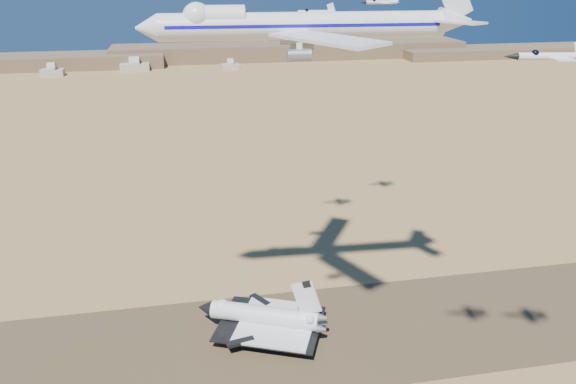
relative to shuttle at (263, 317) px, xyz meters
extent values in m
plane|color=#AA8B4B|center=(-5.82, -4.71, -5.22)|extent=(1200.00, 1200.00, 0.00)
cube|color=brown|center=(-5.82, -4.71, -5.19)|extent=(600.00, 50.00, 0.06)
cube|color=brown|center=(114.18, 535.29, 3.78)|extent=(420.00, 60.00, 18.00)
cube|color=brown|center=(394.18, 505.29, 0.28)|extent=(300.00, 60.00, 11.00)
cube|color=beige|center=(-145.82, 465.29, -1.97)|extent=(22.00, 14.00, 6.50)
cube|color=beige|center=(-65.82, 480.29, -1.47)|extent=(30.00, 15.00, 7.50)
cube|color=beige|center=(34.18, 470.29, -2.47)|extent=(19.00, 12.50, 5.50)
cylinder|color=silver|center=(0.08, -0.03, 0.74)|extent=(31.39, 17.51, 5.55)
cone|color=black|center=(-16.54, 7.01, 0.74)|extent=(6.17, 6.60, 5.28)
sphere|color=silver|center=(-11.79, 5.00, 1.53)|extent=(5.16, 5.16, 5.16)
cube|color=silver|center=(3.73, -1.58, -1.55)|extent=(29.38, 30.44, 0.89)
cube|color=black|center=(1.91, -0.81, -1.99)|extent=(36.69, 33.53, 0.50)
cube|color=silver|center=(11.95, -5.07, 8.47)|extent=(8.74, 4.23, 11.43)
cylinder|color=gray|center=(-11.79, 5.00, -3.63)|extent=(0.36, 0.36, 3.17)
cylinder|color=black|center=(-11.79, 5.00, -4.67)|extent=(1.18, 0.84, 1.09)
cylinder|color=gray|center=(3.62, -6.92, -3.63)|extent=(0.36, 0.36, 3.17)
cylinder|color=black|center=(3.62, -6.92, -4.67)|extent=(1.18, 0.84, 1.09)
cylinder|color=gray|center=(7.50, 2.21, -3.63)|extent=(0.36, 0.36, 3.17)
cylinder|color=black|center=(7.50, 2.21, -4.67)|extent=(1.18, 0.84, 1.09)
cylinder|color=white|center=(9.78, -7.80, 83.93)|extent=(66.85, 9.61, 6.27)
cone|color=white|center=(-25.94, -6.00, 83.93)|extent=(5.21, 6.51, 6.27)
sphere|color=white|center=(-14.69, -6.56, 86.19)|extent=(6.47, 6.47, 6.47)
cube|color=white|center=(10.94, -23.55, 82.76)|extent=(20.46, 30.35, 0.69)
cube|color=white|center=(12.52, 7.76, 82.76)|extent=(22.65, 29.75, 0.69)
cube|color=white|center=(44.68, -15.93, 84.91)|extent=(9.71, 12.05, 0.49)
cube|color=white|center=(45.32, -3.21, 84.91)|extent=(10.38, 11.98, 0.49)
cylinder|color=gray|center=(7.37, -16.50, 79.82)|extent=(5.02, 2.79, 2.55)
cylinder|color=gray|center=(4.97, -25.21, 79.82)|extent=(5.02, 2.79, 2.55)
cylinder|color=gray|center=(8.26, 1.11, 79.82)|extent=(5.02, 2.79, 2.55)
cylinder|color=gray|center=(6.75, 10.01, 79.82)|extent=(5.02, 2.79, 2.55)
imported|color=orange|center=(5.82, -8.53, -4.29)|extent=(0.51, 0.69, 1.74)
imported|color=orange|center=(7.19, -8.53, -4.24)|extent=(0.89, 1.03, 1.84)
imported|color=orange|center=(7.59, -5.41, -4.35)|extent=(1.06, 0.91, 1.61)
cylinder|color=white|center=(39.71, -57.23, 83.21)|extent=(10.87, 3.02, 1.26)
cone|color=black|center=(33.31, -56.17, 83.21)|extent=(2.50, 1.54, 1.17)
sphere|color=black|center=(37.04, -56.79, 83.66)|extent=(1.26, 1.26, 1.26)
cube|color=white|center=(40.59, -57.38, 83.03)|extent=(4.29, 7.63, 0.23)
cylinder|color=white|center=(23.47, 38.21, 83.57)|extent=(11.27, 2.18, 1.31)
cone|color=black|center=(16.77, 38.74, 83.57)|extent=(2.51, 1.40, 1.21)
sphere|color=black|center=(20.67, 38.43, 84.03)|extent=(1.31, 1.31, 1.31)
cube|color=white|center=(24.40, 38.14, 83.38)|extent=(3.84, 7.70, 0.23)
cube|color=white|center=(28.12, 37.84, 83.57)|extent=(2.41, 4.81, 0.19)
cube|color=white|center=(28.30, 37.83, 84.87)|extent=(2.83, 0.45, 3.16)
cylinder|color=white|center=(51.06, 55.49, 85.35)|extent=(11.12, 1.35, 1.30)
cone|color=black|center=(44.39, 55.46, 85.35)|extent=(2.41, 1.22, 1.20)
sphere|color=black|center=(48.28, 55.48, 85.81)|extent=(1.30, 1.30, 1.30)
cube|color=white|center=(51.98, 55.50, 85.17)|extent=(3.28, 7.42, 0.23)
cube|color=white|center=(55.69, 55.52, 85.35)|extent=(2.06, 4.64, 0.19)
camera|label=1|loc=(-19.23, -139.59, 96.50)|focal=35.00mm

